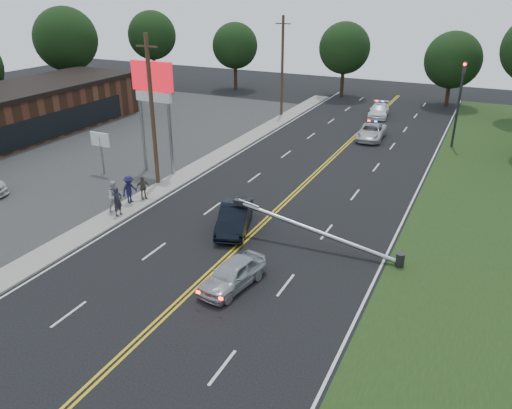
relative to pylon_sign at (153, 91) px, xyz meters
The scene contains 23 objects.
ground 18.50m from the pylon_sign, 53.13° to the right, with size 120.00×120.00×0.00m, color black.
parking_lot 11.92m from the pylon_sign, 157.17° to the right, with size 25.00×60.00×0.01m, color #2D2D2D.
sidewalk 7.46m from the pylon_sign, 62.30° to the right, with size 1.80×70.00×0.12m, color gray.
centerline_yellow 12.73m from the pylon_sign, 20.85° to the right, with size 0.36×80.00×0.00m, color gold.
pylon_sign is the anchor object (origin of this frame).
small_sign 5.45m from the pylon_sign, 150.26° to the right, with size 1.60×0.14×3.10m.
traffic_signal 24.75m from the pylon_sign, 40.39° to the left, with size 0.28×0.41×7.05m.
fallen_streetlight 16.66m from the pylon_sign, 22.22° to the right, with size 9.36×0.44×1.91m.
utility_pole_mid 2.55m from the pylon_sign, 56.98° to the right, with size 1.60×0.28×10.00m.
utility_pole_far 20.06m from the pylon_sign, 86.28° to the left, with size 1.60×0.28×10.00m.
tree_3 30.12m from the pylon_sign, 145.52° to the left, with size 7.28×7.28×10.57m.
tree_4 32.06m from the pylon_sign, 126.39° to the left, with size 6.00×6.00×9.88m.
tree_5 32.26m from the pylon_sign, 107.67° to the left, with size 5.79×5.79×8.46m.
tree_6 32.57m from the pylon_sign, 82.62° to the left, with size 6.08×6.08×8.84m.
tree_7 36.45m from the pylon_sign, 63.04° to the left, with size 6.20×6.20×8.20m.
crashed_sedan 12.29m from the pylon_sign, 32.24° to the right, with size 1.57×4.51×1.49m, color black.
waiting_sedan 17.24m from the pylon_sign, 42.71° to the right, with size 1.54×3.83×1.31m, color #A8AAB0.
emergency_a 20.22m from the pylon_sign, 52.09° to the left, with size 2.17×4.70×1.30m, color silver.
emergency_b 26.75m from the pylon_sign, 65.87° to the left, with size 1.87×4.59×1.33m, color white.
bystander_a 9.26m from the pylon_sign, 72.12° to the right, with size 0.65×0.43×1.79m, color #26262E.
bystander_b 8.74m from the pylon_sign, 75.27° to the right, with size 0.94×0.73×1.93m, color #B0AFB4.
bystander_c 7.72m from the pylon_sign, 72.16° to the right, with size 1.15×0.66×1.77m, color #1A1A42.
bystander_d 7.32m from the pylon_sign, 65.44° to the right, with size 0.90×0.37×1.53m, color #584D46.
Camera 1 is at (10.90, -14.23, 12.71)m, focal length 35.00 mm.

